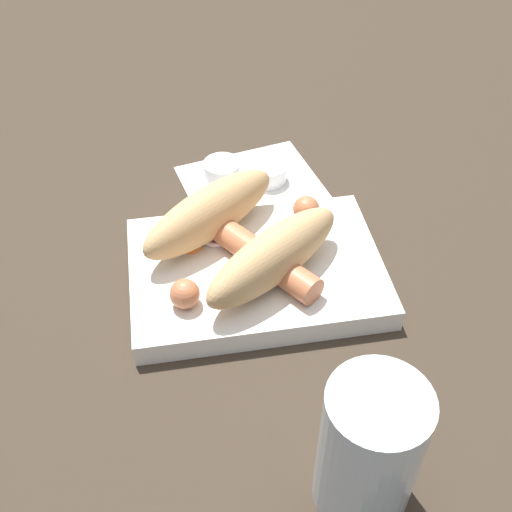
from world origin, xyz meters
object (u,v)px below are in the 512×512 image
at_px(food_tray, 256,272).
at_px(sausage, 250,248).
at_px(bread_roll, 241,234).
at_px(condiment_cup_far, 222,172).
at_px(condiment_cup_near, 268,174).
at_px(drink_glass, 369,451).

height_order(food_tray, sausage, sausage).
distance_m(bread_roll, condiment_cup_far, 0.17).
bearing_deg(bread_roll, food_tray, -48.78).
xyz_separation_m(food_tray, condiment_cup_near, (0.04, 0.16, -0.00)).
bearing_deg(condiment_cup_near, sausage, -106.93).
relative_size(sausage, drink_glass, 1.30).
bearing_deg(food_tray, condiment_cup_near, 75.52).
relative_size(food_tray, condiment_cup_far, 5.60).
height_order(sausage, condiment_cup_far, sausage).
distance_m(food_tray, condiment_cup_far, 0.18).
bearing_deg(bread_roll, sausage, -44.03).
bearing_deg(sausage, bread_roll, 135.97).
bearing_deg(condiment_cup_far, food_tray, -86.18).
bearing_deg(condiment_cup_far, condiment_cup_near, -14.48).
height_order(condiment_cup_near, drink_glass, drink_glass).
relative_size(bread_roll, sausage, 1.30).
xyz_separation_m(food_tray, drink_glass, (0.04, -0.24, 0.05)).
height_order(bread_roll, condiment_cup_near, bread_roll).
bearing_deg(condiment_cup_far, bread_roll, -90.38).
height_order(food_tray, bread_roll, bread_roll).
height_order(sausage, condiment_cup_near, sausage).
relative_size(bread_roll, condiment_cup_near, 4.82).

